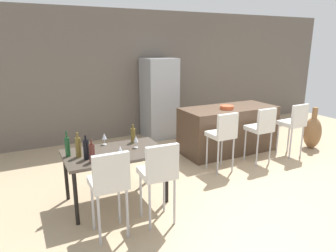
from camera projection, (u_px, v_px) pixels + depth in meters
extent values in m
plane|color=tan|center=(234.00, 166.00, 5.57)|extent=(10.00, 10.00, 0.00)
cube|color=#665B51|center=(167.00, 73.00, 7.54)|extent=(10.00, 0.12, 2.90)
cube|color=#4C3828|center=(228.00, 129.00, 6.26)|extent=(1.94, 0.85, 0.92)
cube|color=silver|center=(221.00, 135.00, 5.24)|extent=(0.41, 0.41, 0.08)
cube|color=silver|center=(228.00, 124.00, 5.04)|extent=(0.40, 0.07, 0.36)
cylinder|color=#B2B2B7|center=(207.00, 152.00, 5.40)|extent=(0.03, 0.03, 0.61)
cylinder|color=#B2B2B7|center=(222.00, 149.00, 5.54)|extent=(0.03, 0.03, 0.61)
cylinder|color=#B2B2B7|center=(218.00, 158.00, 5.12)|extent=(0.03, 0.03, 0.61)
cylinder|color=#B2B2B7|center=(233.00, 155.00, 5.27)|extent=(0.03, 0.03, 0.61)
cube|color=silver|center=(259.00, 129.00, 5.62)|extent=(0.41, 0.41, 0.08)
cube|color=silver|center=(267.00, 119.00, 5.42)|extent=(0.40, 0.07, 0.36)
cylinder|color=#B2B2B7|center=(245.00, 145.00, 5.77)|extent=(0.03, 0.03, 0.61)
cylinder|color=#B2B2B7|center=(258.00, 143.00, 5.92)|extent=(0.03, 0.03, 0.61)
cylinder|color=#B2B2B7|center=(257.00, 150.00, 5.50)|extent=(0.03, 0.03, 0.61)
cylinder|color=#B2B2B7|center=(270.00, 147.00, 5.64)|extent=(0.03, 0.03, 0.61)
cube|color=silver|center=(291.00, 123.00, 5.98)|extent=(0.41, 0.41, 0.08)
cube|color=silver|center=(300.00, 114.00, 5.78)|extent=(0.40, 0.07, 0.36)
cylinder|color=#B2B2B7|center=(278.00, 139.00, 6.13)|extent=(0.03, 0.03, 0.61)
cylinder|color=#B2B2B7|center=(289.00, 137.00, 6.28)|extent=(0.03, 0.03, 0.61)
cylinder|color=#B2B2B7|center=(291.00, 144.00, 5.86)|extent=(0.03, 0.03, 0.61)
cylinder|color=#B2B2B7|center=(302.00, 141.00, 6.01)|extent=(0.03, 0.03, 0.61)
cube|color=#4C4238|center=(115.00, 153.00, 4.17)|extent=(1.35, 0.83, 0.04)
cylinder|color=black|center=(66.00, 177.00, 4.30)|extent=(0.05, 0.05, 0.70)
cylinder|color=black|center=(147.00, 162.00, 4.84)|extent=(0.05, 0.05, 0.70)
cylinder|color=black|center=(76.00, 199.00, 3.70)|extent=(0.05, 0.05, 0.70)
cylinder|color=black|center=(167.00, 179.00, 4.23)|extent=(0.05, 0.05, 0.70)
cube|color=silver|center=(108.00, 182.00, 3.44)|extent=(0.41, 0.41, 0.08)
cube|color=silver|center=(111.00, 170.00, 3.24)|extent=(0.40, 0.07, 0.36)
cylinder|color=#B2B2B7|center=(93.00, 206.00, 3.61)|extent=(0.03, 0.03, 0.61)
cylinder|color=#B2B2B7|center=(119.00, 201.00, 3.74)|extent=(0.03, 0.03, 0.61)
cylinder|color=#B2B2B7|center=(99.00, 220.00, 3.33)|extent=(0.03, 0.03, 0.61)
cylinder|color=#B2B2B7|center=(127.00, 213.00, 3.46)|extent=(0.03, 0.03, 0.61)
cube|color=silver|center=(157.00, 173.00, 3.71)|extent=(0.42, 0.42, 0.08)
cube|color=silver|center=(162.00, 160.00, 3.50)|extent=(0.40, 0.08, 0.36)
cylinder|color=#B2B2B7|center=(141.00, 195.00, 3.88)|extent=(0.03, 0.03, 0.61)
cylinder|color=#B2B2B7|center=(164.00, 190.00, 4.00)|extent=(0.03, 0.03, 0.61)
cylinder|color=#B2B2B7|center=(150.00, 207.00, 3.59)|extent=(0.03, 0.03, 0.61)
cylinder|color=#B2B2B7|center=(174.00, 201.00, 3.72)|extent=(0.03, 0.03, 0.61)
cylinder|color=black|center=(86.00, 150.00, 3.86)|extent=(0.07, 0.07, 0.25)
cylinder|color=black|center=(85.00, 138.00, 3.82)|extent=(0.03, 0.03, 0.06)
cylinder|color=brown|center=(133.00, 136.00, 4.52)|extent=(0.07, 0.07, 0.21)
cylinder|color=brown|center=(133.00, 127.00, 4.49)|extent=(0.02, 0.02, 0.06)
cylinder|color=#194723|center=(68.00, 147.00, 3.96)|extent=(0.06, 0.06, 0.25)
cylinder|color=#194723|center=(66.00, 135.00, 3.92)|extent=(0.02, 0.02, 0.09)
cylinder|color=#471E19|center=(92.00, 153.00, 3.77)|extent=(0.07, 0.07, 0.23)
cylinder|color=#471E19|center=(91.00, 142.00, 3.73)|extent=(0.03, 0.03, 0.06)
cylinder|color=brown|center=(78.00, 147.00, 3.94)|extent=(0.07, 0.07, 0.26)
cylinder|color=brown|center=(77.00, 135.00, 3.90)|extent=(0.03, 0.03, 0.07)
cylinder|color=silver|center=(120.00, 159.00, 3.90)|extent=(0.06, 0.06, 0.00)
cylinder|color=silver|center=(120.00, 155.00, 3.89)|extent=(0.01, 0.01, 0.08)
cone|color=silver|center=(120.00, 149.00, 3.87)|extent=(0.07, 0.07, 0.09)
cylinder|color=silver|center=(136.00, 147.00, 4.32)|extent=(0.06, 0.06, 0.00)
cylinder|color=silver|center=(136.00, 145.00, 4.31)|extent=(0.01, 0.01, 0.08)
cone|color=silver|center=(136.00, 139.00, 4.29)|extent=(0.07, 0.07, 0.09)
cylinder|color=silver|center=(105.00, 144.00, 4.45)|extent=(0.06, 0.06, 0.00)
cylinder|color=silver|center=(105.00, 142.00, 4.44)|extent=(0.01, 0.01, 0.08)
cone|color=silver|center=(104.00, 136.00, 4.42)|extent=(0.07, 0.07, 0.09)
cube|color=#939699|center=(159.00, 99.00, 7.12)|extent=(0.72, 0.68, 1.84)
cylinder|color=#C6512D|center=(227.00, 107.00, 5.96)|extent=(0.26, 0.26, 0.07)
ellipsoid|color=brown|center=(312.00, 133.00, 6.47)|extent=(0.36, 0.36, 0.66)
cylinder|color=brown|center=(315.00, 113.00, 6.36)|extent=(0.11, 0.11, 0.24)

